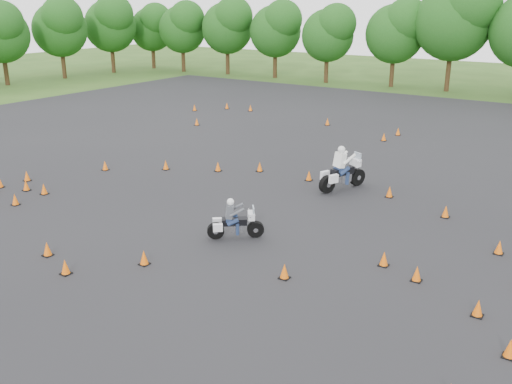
# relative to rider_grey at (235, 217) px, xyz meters

# --- Properties ---
(ground) EXTENTS (140.00, 140.00, 0.00)m
(ground) POSITION_rel_rider_grey_xyz_m (-0.21, -2.40, -0.77)
(ground) COLOR #2D5119
(ground) RESTS_ON ground
(asphalt_pad) EXTENTS (62.00, 62.00, 0.00)m
(asphalt_pad) POSITION_rel_rider_grey_xyz_m (-0.21, 3.60, -0.76)
(asphalt_pad) COLOR black
(asphalt_pad) RESTS_ON ground
(traffic_cones) EXTENTS (33.67, 32.66, 0.45)m
(traffic_cones) POSITION_rel_rider_grey_xyz_m (-0.17, 2.31, -0.54)
(traffic_cones) COLOR #EE610A
(traffic_cones) RESTS_ON asphalt_pad
(rider_grey) EXTENTS (1.91, 1.72, 1.53)m
(rider_grey) POSITION_rel_rider_grey_xyz_m (0.00, 0.00, 0.00)
(rider_grey) COLOR #484B51
(rider_grey) RESTS_ON ground
(rider_white) EXTENTS (1.66, 2.69, 1.99)m
(rider_white) POSITION_rel_rider_grey_xyz_m (0.74, 7.01, 0.23)
(rider_white) COLOR white
(rider_white) RESTS_ON ground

